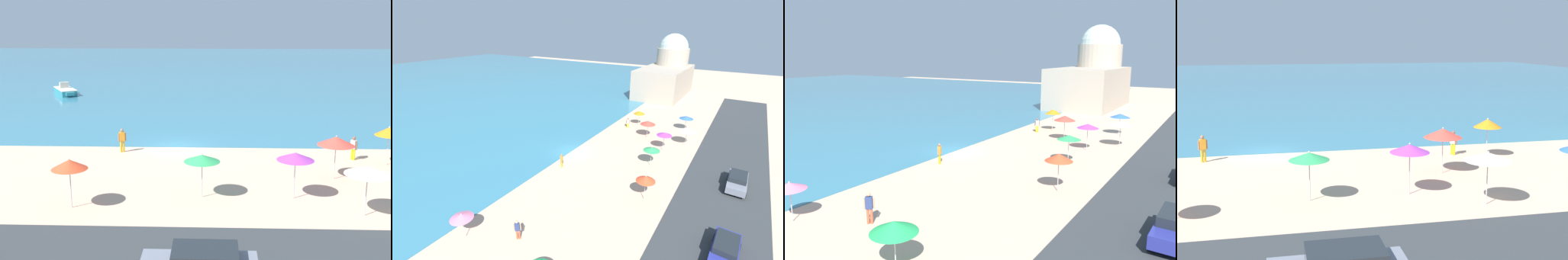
% 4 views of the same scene
% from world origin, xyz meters
% --- Properties ---
extents(ground_plane, '(160.00, 160.00, 0.00)m').
position_xyz_m(ground_plane, '(0.00, 0.00, 0.00)').
color(ground_plane, '#CEAB8E').
extents(sea, '(150.00, 110.00, 0.05)m').
position_xyz_m(sea, '(0.00, 55.00, 0.03)').
color(sea, teal).
rests_on(sea, ground_plane).
extents(beach_umbrella_0, '(1.92, 1.92, 2.41)m').
position_xyz_m(beach_umbrella_0, '(2.07, -10.01, 2.15)').
color(beach_umbrella_0, '#B2B2B7').
rests_on(beach_umbrella_0, ground_plane).
extents(beach_umbrella_2, '(1.95, 1.95, 2.57)m').
position_xyz_m(beach_umbrella_2, '(6.93, -10.01, 2.30)').
color(beach_umbrella_2, '#B2B2B7').
rests_on(beach_umbrella_2, ground_plane).
extents(beach_umbrella_4, '(2.15, 2.15, 2.64)m').
position_xyz_m(beach_umbrella_4, '(9.81, -6.75, 2.31)').
color(beach_umbrella_4, '#B2B2B7').
rests_on(beach_umbrella_4, ground_plane).
extents(beach_umbrella_5, '(1.76, 1.76, 2.56)m').
position_xyz_m(beach_umbrella_5, '(13.87, -3.81, 2.22)').
color(beach_umbrella_5, '#B2B2B7').
rests_on(beach_umbrella_5, ground_plane).
extents(beach_umbrella_7, '(2.21, 2.21, 2.53)m').
position_xyz_m(beach_umbrella_7, '(9.99, -12.20, 2.26)').
color(beach_umbrella_7, '#B2B2B7').
rests_on(beach_umbrella_7, ground_plane).
extents(bather_0, '(0.54, 0.33, 1.70)m').
position_xyz_m(bather_0, '(-3.76, -1.36, 0.95)').
color(bather_0, gold).
rests_on(bather_0, ground_plane).
extents(bather_1, '(0.39, 0.48, 1.60)m').
position_xyz_m(bather_1, '(12.02, -2.72, 0.89)').
color(bather_1, yellow).
rests_on(bather_1, ground_plane).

